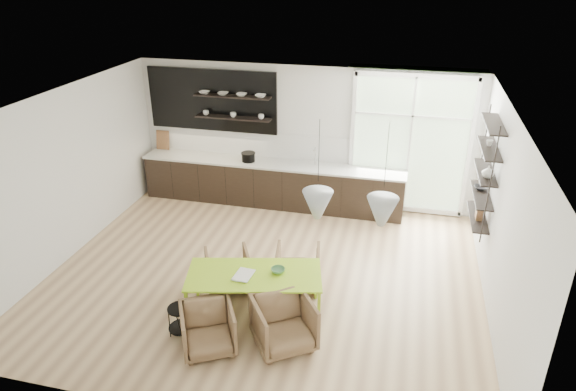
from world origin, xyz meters
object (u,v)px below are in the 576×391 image
object	(u,v)px
armchair_back_right	(298,267)
armchair_front_left	(208,329)
armchair_front_right	(284,323)
dining_table	(254,277)
wire_stool	(181,317)
armchair_back_left	(228,269)

from	to	relation	value
armchair_back_right	armchair_front_left	distance (m)	1.94
armchair_front_left	armchair_front_right	world-z (taller)	armchair_front_right
dining_table	wire_stool	bearing A→B (deg)	-154.44
armchair_back_left	armchair_front_right	xyz separation A→B (m)	(1.20, -1.12, 0.04)
dining_table	armchair_back_right	bearing A→B (deg)	50.33
wire_stool	armchair_back_left	bearing A→B (deg)	79.40
armchair_back_right	armchair_front_right	distance (m)	1.45
wire_stool	armchair_front_left	bearing A→B (deg)	-19.32
armchair_front_left	wire_stool	size ratio (longest dim) A/B	1.54
armchair_back_left	armchair_front_left	size ratio (longest dim) A/B	0.97
armchair_front_right	armchair_front_left	bearing A→B (deg)	163.88
armchair_back_left	armchair_back_right	bearing A→B (deg)	170.06
armchair_back_right	wire_stool	world-z (taller)	armchair_back_right
dining_table	armchair_back_left	bearing A→B (deg)	124.15
dining_table	wire_stool	size ratio (longest dim) A/B	4.47
dining_table	armchair_front_left	bearing A→B (deg)	-127.90
dining_table	armchair_front_left	size ratio (longest dim) A/B	2.90
armchair_back_right	wire_stool	distance (m)	2.06
armchair_front_right	wire_stool	distance (m)	1.44
armchair_front_left	armchair_front_right	size ratio (longest dim) A/B	0.91
armchair_back_left	armchair_front_left	bearing A→B (deg)	72.52
armchair_front_right	wire_stool	bearing A→B (deg)	151.90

